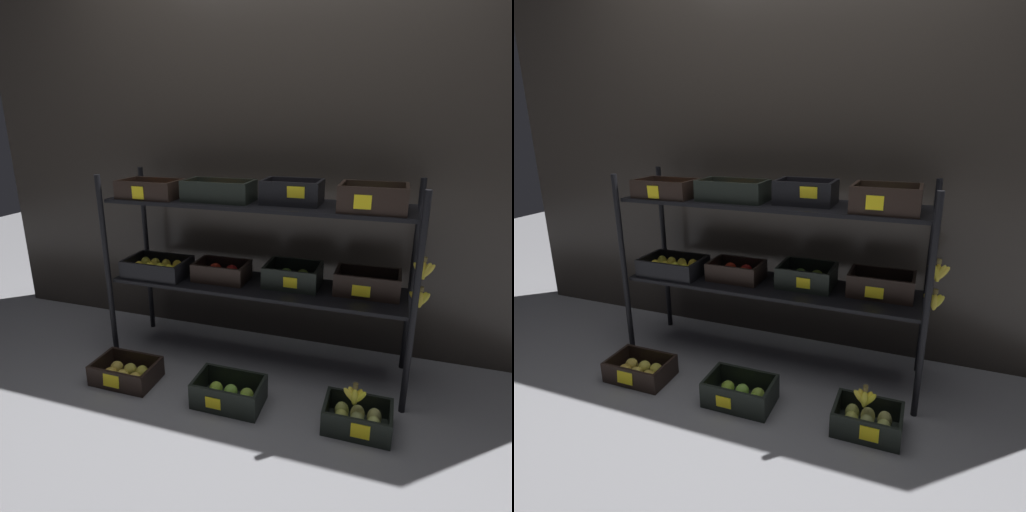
# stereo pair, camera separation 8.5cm
# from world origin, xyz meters

# --- Properties ---
(ground_plane) EXTENTS (10.00, 10.00, 0.00)m
(ground_plane) POSITION_xyz_m (0.00, 0.00, 0.00)
(ground_plane) COLOR gray
(storefront_wall) EXTENTS (4.09, 0.12, 2.26)m
(storefront_wall) POSITION_xyz_m (0.00, 0.41, 1.13)
(storefront_wall) COLOR #2D2823
(storefront_wall) RESTS_ON ground_plane
(display_rack) EXTENTS (1.81, 0.45, 1.12)m
(display_rack) POSITION_xyz_m (0.02, -0.01, 0.76)
(display_rack) COLOR black
(display_rack) RESTS_ON ground_plane
(crate_ground_apple_gold) EXTENTS (0.35, 0.24, 0.12)m
(crate_ground_apple_gold) POSITION_xyz_m (-0.64, -0.42, 0.05)
(crate_ground_apple_gold) COLOR black
(crate_ground_apple_gold) RESTS_ON ground_plane
(crate_ground_apple_green) EXTENTS (0.35, 0.23, 0.14)m
(crate_ground_apple_green) POSITION_xyz_m (-0.01, -0.42, 0.05)
(crate_ground_apple_green) COLOR black
(crate_ground_apple_green) RESTS_ON ground_plane
(crate_ground_pear) EXTENTS (0.32, 0.22, 0.13)m
(crate_ground_pear) POSITION_xyz_m (0.64, -0.41, 0.05)
(crate_ground_pear) COLOR black
(crate_ground_pear) RESTS_ON ground_plane
(banana_bunch_loose) EXTENTS (0.13, 0.05, 0.12)m
(banana_bunch_loose) POSITION_xyz_m (0.62, -0.41, 0.18)
(banana_bunch_loose) COLOR brown
(banana_bunch_loose) RESTS_ON crate_ground_pear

